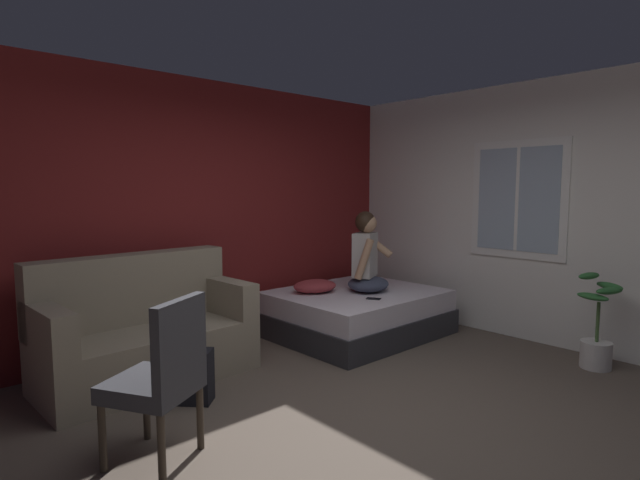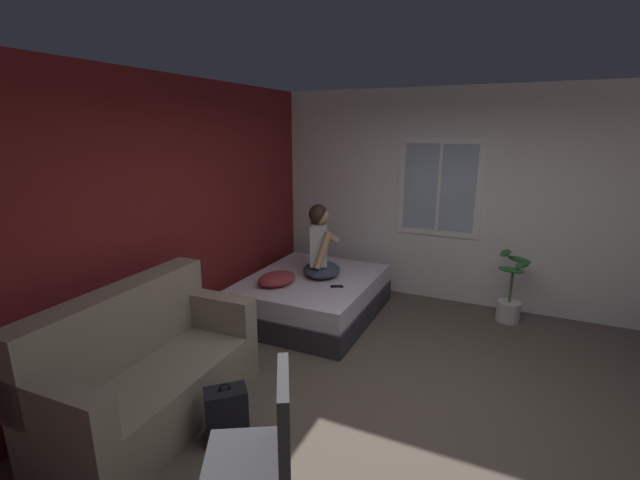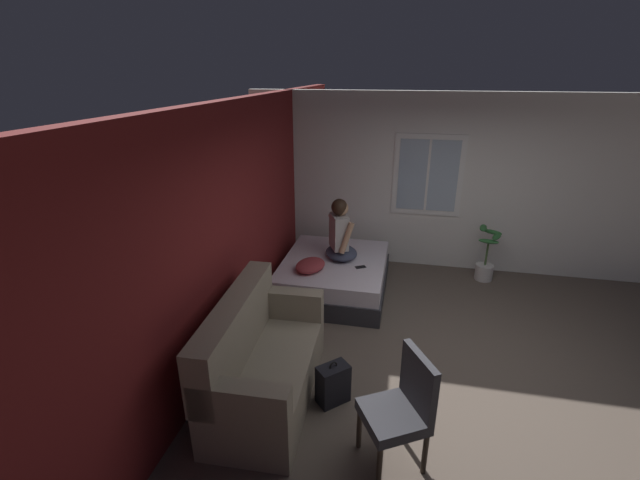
{
  "view_description": "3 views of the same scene",
  "coord_description": "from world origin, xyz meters",
  "px_view_note": "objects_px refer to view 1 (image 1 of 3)",
  "views": [
    {
      "loc": [
        -2.45,
        -2.08,
        1.6
      ],
      "look_at": [
        0.88,
        1.56,
        1.09
      ],
      "focal_mm": 28.0,
      "sensor_mm": 36.0,
      "label": 1
    },
    {
      "loc": [
        -2.86,
        -0.51,
        2.2
      ],
      "look_at": [
        0.75,
        1.18,
        1.16
      ],
      "focal_mm": 24.0,
      "sensor_mm": 36.0,
      "label": 2
    },
    {
      "loc": [
        -3.94,
        0.68,
        2.99
      ],
      "look_at": [
        0.64,
        1.65,
        1.11
      ],
      "focal_mm": 24.0,
      "sensor_mm": 36.0,
      "label": 3
    }
  ],
  "objects_px": {
    "potted_plant": "(597,335)",
    "cell_phone": "(374,299)",
    "bed": "(357,313)",
    "throw_pillow": "(315,286)",
    "person_seated": "(367,259)",
    "backpack": "(192,377)",
    "side_chair": "(162,374)",
    "couch": "(145,333)"
  },
  "relations": [
    {
      "from": "potted_plant",
      "to": "cell_phone",
      "type": "bearing_deg",
      "value": 118.77
    },
    {
      "from": "bed",
      "to": "throw_pillow",
      "type": "xyz_separation_m",
      "value": [
        -0.39,
        0.26,
        0.31
      ]
    },
    {
      "from": "bed",
      "to": "cell_phone",
      "type": "height_order",
      "value": "cell_phone"
    },
    {
      "from": "person_seated",
      "to": "throw_pillow",
      "type": "distance_m",
      "value": 0.64
    },
    {
      "from": "person_seated",
      "to": "potted_plant",
      "type": "height_order",
      "value": "person_seated"
    },
    {
      "from": "potted_plant",
      "to": "backpack",
      "type": "bearing_deg",
      "value": 149.18
    },
    {
      "from": "bed",
      "to": "potted_plant",
      "type": "distance_m",
      "value": 2.32
    },
    {
      "from": "side_chair",
      "to": "throw_pillow",
      "type": "height_order",
      "value": "side_chair"
    },
    {
      "from": "couch",
      "to": "backpack",
      "type": "distance_m",
      "value": 0.72
    },
    {
      "from": "bed",
      "to": "couch",
      "type": "relative_size",
      "value": 1.02
    },
    {
      "from": "person_seated",
      "to": "side_chair",
      "type": "bearing_deg",
      "value": -161.19
    },
    {
      "from": "person_seated",
      "to": "couch",
      "type": "bearing_deg",
      "value": 170.8
    },
    {
      "from": "side_chair",
      "to": "person_seated",
      "type": "relative_size",
      "value": 1.12
    },
    {
      "from": "couch",
      "to": "potted_plant",
      "type": "distance_m",
      "value": 3.95
    },
    {
      "from": "person_seated",
      "to": "cell_phone",
      "type": "relative_size",
      "value": 6.08
    },
    {
      "from": "cell_phone",
      "to": "throw_pillow",
      "type": "bearing_deg",
      "value": 80.5
    },
    {
      "from": "couch",
      "to": "throw_pillow",
      "type": "bearing_deg",
      "value": -1.72
    },
    {
      "from": "bed",
      "to": "couch",
      "type": "bearing_deg",
      "value": 172.13
    },
    {
      "from": "side_chair",
      "to": "potted_plant",
      "type": "distance_m",
      "value": 3.72
    },
    {
      "from": "side_chair",
      "to": "couch",
      "type": "bearing_deg",
      "value": 70.89
    },
    {
      "from": "cell_phone",
      "to": "bed",
      "type": "bearing_deg",
      "value": 38.41
    },
    {
      "from": "bed",
      "to": "side_chair",
      "type": "height_order",
      "value": "side_chair"
    },
    {
      "from": "couch",
      "to": "cell_phone",
      "type": "relative_size",
      "value": 12.03
    },
    {
      "from": "bed",
      "to": "throw_pillow",
      "type": "height_order",
      "value": "throw_pillow"
    },
    {
      "from": "person_seated",
      "to": "cell_phone",
      "type": "bearing_deg",
      "value": -127.71
    },
    {
      "from": "person_seated",
      "to": "potted_plant",
      "type": "relative_size",
      "value": 1.03
    },
    {
      "from": "bed",
      "to": "person_seated",
      "type": "xyz_separation_m",
      "value": [
        0.08,
        -0.07,
        0.6
      ]
    },
    {
      "from": "side_chair",
      "to": "person_seated",
      "type": "xyz_separation_m",
      "value": [
        2.81,
        0.96,
        0.3
      ]
    },
    {
      "from": "couch",
      "to": "side_chair",
      "type": "height_order",
      "value": "couch"
    },
    {
      "from": "person_seated",
      "to": "backpack",
      "type": "height_order",
      "value": "person_seated"
    },
    {
      "from": "couch",
      "to": "person_seated",
      "type": "height_order",
      "value": "person_seated"
    },
    {
      "from": "side_chair",
      "to": "potted_plant",
      "type": "xyz_separation_m",
      "value": [
        3.54,
        -1.15,
        -0.23
      ]
    },
    {
      "from": "bed",
      "to": "potted_plant",
      "type": "height_order",
      "value": "potted_plant"
    },
    {
      "from": "side_chair",
      "to": "backpack",
      "type": "xyz_separation_m",
      "value": [
        0.53,
        0.65,
        -0.34
      ]
    },
    {
      "from": "person_seated",
      "to": "backpack",
      "type": "distance_m",
      "value": 2.39
    },
    {
      "from": "couch",
      "to": "throw_pillow",
      "type": "distance_m",
      "value": 1.88
    },
    {
      "from": "couch",
      "to": "person_seated",
      "type": "bearing_deg",
      "value": -9.2
    },
    {
      "from": "person_seated",
      "to": "backpack",
      "type": "xyz_separation_m",
      "value": [
        -2.28,
        -0.31,
        -0.64
      ]
    },
    {
      "from": "throw_pillow",
      "to": "potted_plant",
      "type": "bearing_deg",
      "value": -63.73
    },
    {
      "from": "side_chair",
      "to": "potted_plant",
      "type": "bearing_deg",
      "value": -18.0
    },
    {
      "from": "person_seated",
      "to": "throw_pillow",
      "type": "xyz_separation_m",
      "value": [
        -0.47,
        0.32,
        -0.29
      ]
    },
    {
      "from": "side_chair",
      "to": "potted_plant",
      "type": "height_order",
      "value": "side_chair"
    }
  ]
}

